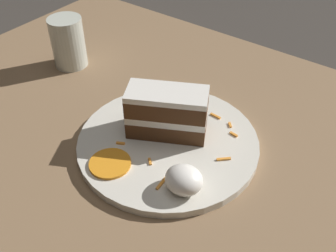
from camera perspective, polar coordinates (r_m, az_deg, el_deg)
The scene contains 8 objects.
ground_plane at distance 0.66m, azimuth -0.43°, elevation -5.91°, with size 6.00×6.00×0.00m, color #38332D.
dining_table at distance 0.65m, azimuth -0.44°, elevation -5.05°, with size 1.15×0.85×0.03m, color #846647.
plate at distance 0.65m, azimuth 0.00°, elevation -2.39°, with size 0.30×0.30×0.01m, color silver.
cake_slice at distance 0.64m, azimuth -0.14°, elevation 2.01°, with size 0.14×0.11×0.08m.
cream_dollop at distance 0.56m, azimuth 2.32°, elevation -7.79°, with size 0.06×0.05×0.04m, color white.
orange_garnish at distance 0.61m, azimuth -8.41°, elevation -5.39°, with size 0.06×0.06×0.00m, color orange.
carrot_shreds_scatter at distance 0.63m, azimuth 3.54°, elevation -3.13°, with size 0.17×0.20×0.00m.
drinking_glass at distance 0.87m, azimuth -14.22°, elevation 11.26°, with size 0.07×0.07×0.11m.
Camera 1 is at (0.28, -0.37, 0.48)m, focal length 42.00 mm.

